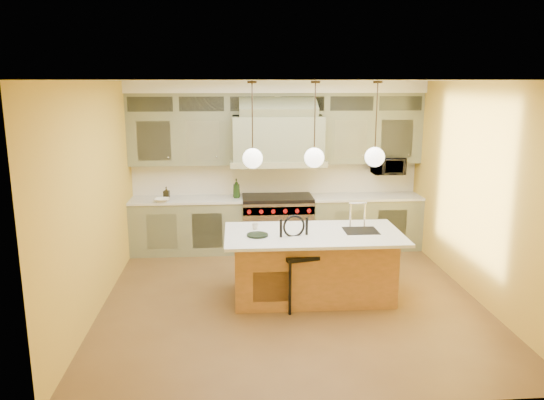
{
  "coord_description": "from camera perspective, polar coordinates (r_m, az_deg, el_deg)",
  "views": [
    {
      "loc": [
        -0.78,
        -6.71,
        2.89
      ],
      "look_at": [
        -0.2,
        0.7,
        1.22
      ],
      "focal_mm": 35.0,
      "sensor_mm": 36.0,
      "label": 1
    }
  ],
  "objects": [
    {
      "name": "counter_stool",
      "position": [
        6.86,
        2.77,
        -6.07
      ],
      "size": [
        0.51,
        0.51,
        1.2
      ],
      "rotation": [
        0.0,
        0.0,
        0.24
      ],
      "color": "black",
      "rests_on": "floor"
    },
    {
      "name": "ceiling",
      "position": [
        6.76,
        2.24,
        12.74
      ],
      "size": [
        5.0,
        5.0,
        0.0
      ],
      "primitive_type": "plane",
      "rotation": [
        3.14,
        0.0,
        0.0
      ],
      "color": "white",
      "rests_on": "wall_back"
    },
    {
      "name": "fruit_bowl",
      "position": [
        8.92,
        -11.73,
        -0.02
      ],
      "size": [
        0.27,
        0.27,
        0.06
      ],
      "primitive_type": "imported",
      "rotation": [
        0.0,
        0.0,
        -0.07
      ],
      "color": "white",
      "rests_on": "back_cabinetry"
    },
    {
      "name": "wall_front",
      "position": [
        4.52,
        5.74,
        -5.98
      ],
      "size": [
        5.0,
        0.0,
        5.0
      ],
      "primitive_type": "plane",
      "rotation": [
        -1.57,
        0.0,
        0.0
      ],
      "color": "gold",
      "rests_on": "ground"
    },
    {
      "name": "back_cabinetry",
      "position": [
        9.1,
        0.54,
        3.43
      ],
      "size": [
        5.0,
        0.77,
        2.9
      ],
      "color": "gray",
      "rests_on": "floor"
    },
    {
      "name": "floor",
      "position": [
        7.35,
        2.04,
        -10.5
      ],
      "size": [
        5.0,
        5.0,
        0.0
      ],
      "primitive_type": "plane",
      "color": "brown",
      "rests_on": "ground"
    },
    {
      "name": "cup",
      "position": [
        7.21,
        -1.82,
        -2.84
      ],
      "size": [
        0.11,
        0.11,
        0.09
      ],
      "primitive_type": "imported",
      "rotation": [
        0.0,
        0.0,
        0.13
      ],
      "color": "silver",
      "rests_on": "kitchen_island"
    },
    {
      "name": "pendant_left",
      "position": [
        6.83,
        -2.1,
        4.74
      ],
      "size": [
        0.26,
        0.26,
        1.11
      ],
      "color": "#2D2319",
      "rests_on": "ceiling"
    },
    {
      "name": "oil_bottle_a",
      "position": [
        9.05,
        -3.84,
        1.25
      ],
      "size": [
        0.14,
        0.14,
        0.33
      ],
      "primitive_type": "imported",
      "rotation": [
        0.0,
        0.0,
        -0.11
      ],
      "color": "#193313",
      "rests_on": "back_cabinetry"
    },
    {
      "name": "oil_bottle_b",
      "position": [
        9.13,
        -11.29,
        0.75
      ],
      "size": [
        0.11,
        0.11,
        0.21
      ],
      "primitive_type": "imported",
      "rotation": [
        0.0,
        0.0,
        -0.16
      ],
      "color": "black",
      "rests_on": "back_cabinetry"
    },
    {
      "name": "kitchen_island",
      "position": [
        7.26,
        4.41,
        -6.83
      ],
      "size": [
        2.36,
        1.27,
        1.35
      ],
      "rotation": [
        0.0,
        0.0,
        -0.01
      ],
      "color": "olive",
      "rests_on": "floor"
    },
    {
      "name": "wall_left",
      "position": [
        7.08,
        -18.4,
        0.27
      ],
      "size": [
        0.0,
        5.0,
        5.0
      ],
      "primitive_type": "plane",
      "rotation": [
        1.57,
        0.0,
        1.57
      ],
      "color": "gold",
      "rests_on": "ground"
    },
    {
      "name": "microwave",
      "position": [
        9.48,
        12.38,
        3.63
      ],
      "size": [
        0.54,
        0.37,
        0.3
      ],
      "primitive_type": "imported",
      "color": "black",
      "rests_on": "back_cabinetry"
    },
    {
      "name": "wall_back",
      "position": [
        9.36,
        0.4,
        3.81
      ],
      "size": [
        5.0,
        0.0,
        5.0
      ],
      "primitive_type": "plane",
      "rotation": [
        1.57,
        0.0,
        0.0
      ],
      "color": "gold",
      "rests_on": "ground"
    },
    {
      "name": "range",
      "position": [
        9.21,
        0.57,
        -2.47
      ],
      "size": [
        1.2,
        0.74,
        0.96
      ],
      "color": "silver",
      "rests_on": "floor"
    },
    {
      "name": "pendant_right",
      "position": [
        7.08,
        11.0,
        4.8
      ],
      "size": [
        0.26,
        0.26,
        1.11
      ],
      "color": "#2D2319",
      "rests_on": "ceiling"
    },
    {
      "name": "pendant_center",
      "position": [
        6.91,
        4.57,
        4.8
      ],
      "size": [
        0.26,
        0.26,
        1.11
      ],
      "color": "#2D2319",
      "rests_on": "ceiling"
    },
    {
      "name": "wall_right",
      "position": [
        7.61,
        21.19,
        0.89
      ],
      "size": [
        0.0,
        5.0,
        5.0
      ],
      "primitive_type": "plane",
      "rotation": [
        1.57,
        0.0,
        -1.57
      ],
      "color": "gold",
      "rests_on": "ground"
    }
  ]
}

